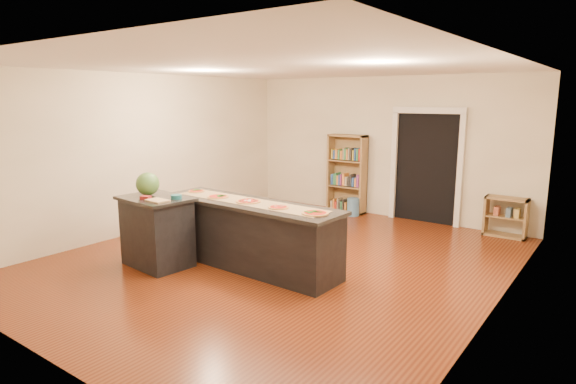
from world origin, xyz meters
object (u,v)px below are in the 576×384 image
Objects in this scene: bookshelf at (347,174)px; watermelon at (148,184)px; side_counter at (157,231)px; kitchen_island at (249,234)px; waste_bin at (353,207)px; low_shelf at (506,217)px.

bookshelf reaches higher than watermelon.
bookshelf is 4.56m from watermelon.
bookshelf is at bearing 88.85° from side_counter.
bookshelf is at bearing 100.10° from kitchen_island.
bookshelf is at bearing 80.50° from watermelon.
bookshelf is 4.53× the size of waste_bin.
watermelon is (-3.90, -4.48, 0.82)m from low_shelf.
bookshelf is (0.56, 4.51, 0.31)m from side_counter.
side_counter reaches higher than kitchen_island.
bookshelf reaches higher than side_counter.
side_counter is (-1.11, -0.73, 0.03)m from kitchen_island.
kitchen_island is at bearing 39.15° from side_counter.
kitchen_island is 4.12× the size of low_shelf.
low_shelf is (2.60, 3.78, -0.13)m from kitchen_island.
side_counter is 1.46× the size of low_shelf.
kitchen_island is 3.60m from waste_bin.
side_counter is 4.56m from bookshelf.
bookshelf reaches higher than low_shelf.
watermelon is (-0.75, -4.48, 0.35)m from bookshelf.
low_shelf is 6.00m from watermelon.
watermelon is (-1.03, -4.27, 0.98)m from waste_bin.
side_counter reaches higher than low_shelf.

